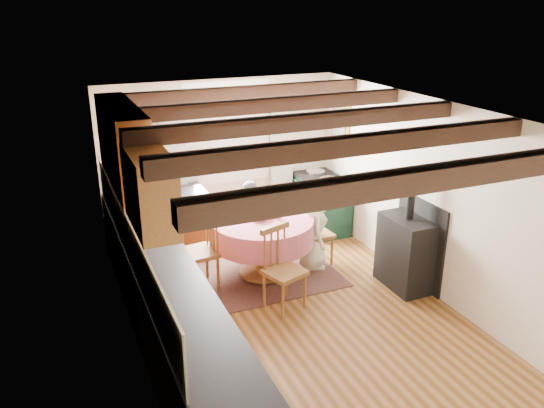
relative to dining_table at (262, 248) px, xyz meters
name	(u,v)px	position (x,y,z in m)	size (l,w,h in m)	color
floor	(299,319)	(-0.02, -1.18, -0.40)	(3.60, 5.50, 0.00)	brown
ceiling	(303,113)	(-0.02, -1.18, 2.00)	(3.60, 5.50, 0.00)	white
wall_back	(221,159)	(-0.02, 1.57, 0.80)	(3.60, 0.00, 2.40)	silver
wall_front	(488,375)	(-0.02, -3.93, 0.80)	(3.60, 0.00, 2.40)	silver
wall_left	(132,252)	(-1.82, -1.18, 0.80)	(0.00, 5.50, 2.40)	silver
wall_right	(436,201)	(1.78, -1.18, 0.80)	(0.00, 5.50, 2.40)	silver
beam_a	(431,178)	(-0.02, -3.18, 1.91)	(3.60, 0.16, 0.16)	#35241B
beam_b	(355,145)	(-0.02, -2.18, 1.91)	(3.60, 0.16, 0.16)	#35241B
beam_c	(303,122)	(-0.02, -1.18, 1.91)	(3.60, 0.16, 0.16)	#35241B
beam_d	(265,105)	(-0.02, -0.18, 1.91)	(3.60, 0.16, 0.16)	#35241B
beam_e	(236,93)	(-0.02, 0.82, 1.91)	(3.60, 0.16, 0.16)	#35241B
splash_left	(129,240)	(-1.80, -0.88, 0.80)	(0.02, 4.50, 0.55)	beige
splash_back	(156,167)	(-1.02, 1.55, 0.80)	(1.40, 0.02, 0.55)	beige
base_cabinet_left	(168,314)	(-1.52, -1.18, 0.04)	(0.60, 5.30, 0.88)	#9F5F39
base_cabinet_back	(160,223)	(-1.07, 1.27, 0.04)	(1.30, 0.60, 0.88)	#9F5F39
worktop_left	(167,274)	(-1.50, -1.18, 0.50)	(0.64, 5.30, 0.04)	black
worktop_back	(158,193)	(-1.07, 1.25, 0.50)	(1.30, 0.64, 0.04)	black
wall_cabinet_glass	(123,145)	(-1.65, 0.02, 1.55)	(0.34, 1.80, 0.90)	#9F5F39
wall_cabinet_solid	(150,190)	(-1.65, -1.48, 1.50)	(0.34, 0.90, 0.70)	#9F5F39
window_frame	(227,133)	(0.08, 1.56, 1.20)	(1.34, 0.03, 1.54)	white
window_pane	(227,133)	(0.08, 1.56, 1.20)	(1.20, 0.01, 1.40)	white
curtain_left	(175,173)	(-0.77, 1.47, 0.70)	(0.35, 0.10, 2.10)	#A3A993
curtain_right	(281,160)	(0.93, 1.47, 0.70)	(0.35, 0.10, 2.10)	#A3A993
curtain_rod	(228,93)	(0.08, 1.47, 1.80)	(0.03, 0.03, 2.00)	black
wall_picture	(340,123)	(1.75, 1.12, 1.30)	(0.04, 0.50, 0.60)	gold
wall_plate	(286,121)	(1.03, 1.54, 1.30)	(0.30, 0.30, 0.02)	silver
rug	(263,274)	(0.00, 0.00, -0.40)	(1.93, 1.50, 0.01)	#3C1E18
dining_table	(262,248)	(0.00, 0.00, 0.00)	(1.33, 1.33, 0.80)	#C96067
chair_near	(285,269)	(-0.07, -0.85, 0.10)	(0.43, 0.45, 1.01)	brown
chair_left	(199,250)	(-0.86, 0.01, 0.13)	(0.45, 0.47, 1.06)	brown
chair_right	(317,232)	(0.83, 0.05, 0.07)	(0.40, 0.42, 0.94)	brown
aga_range	(321,203)	(1.45, 1.08, 0.04)	(0.62, 0.97, 0.89)	#0D2F24
cast_iron_stove	(407,234)	(1.56, -0.98, 0.33)	(0.44, 0.73, 1.46)	black
child_far	(249,219)	(0.06, 0.64, 0.16)	(0.41, 0.27, 1.13)	#2A373B
child_right	(313,228)	(0.72, -0.05, 0.18)	(0.57, 0.37, 1.17)	silver
bowl_a	(259,217)	(-0.03, 0.02, 0.43)	(0.24, 0.24, 0.06)	silver
bowl_b	(266,216)	(0.06, 0.03, 0.43)	(0.19, 0.19, 0.06)	silver
cup	(277,214)	(0.21, -0.01, 0.44)	(0.09, 0.09, 0.08)	silver
canister_tall	(143,184)	(-1.26, 1.35, 0.63)	(0.13, 0.13, 0.22)	#262628
canister_wide	(166,182)	(-0.93, 1.36, 0.62)	(0.18, 0.18, 0.20)	#262628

